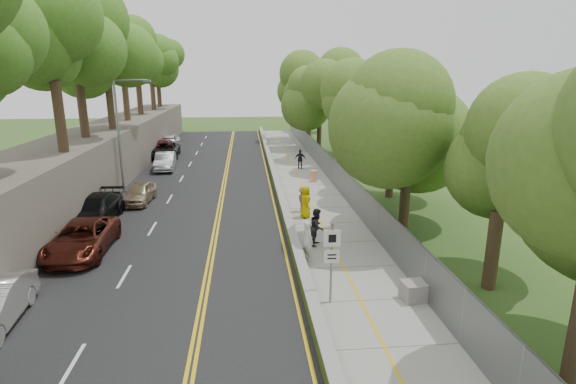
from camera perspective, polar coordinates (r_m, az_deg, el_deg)
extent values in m
plane|color=#33511E|center=(19.87, 0.75, -9.92)|extent=(140.00, 140.00, 0.00)
cube|color=black|center=(34.14, -11.03, 0.54)|extent=(11.20, 66.00, 0.04)
cube|color=gray|center=(34.26, 2.31, 0.87)|extent=(4.20, 66.00, 0.05)
cube|color=#94CC2B|center=(33.97, -1.53, 1.23)|extent=(0.42, 66.00, 0.60)
cube|color=#595147|center=(35.46, -24.35, 3.30)|extent=(5.00, 66.00, 4.00)
cube|color=slate|center=(34.38, 5.80, 2.53)|extent=(0.04, 66.00, 2.00)
cylinder|color=gray|center=(33.39, -20.68, 6.50)|extent=(0.18, 0.18, 8.00)
cylinder|color=gray|center=(32.83, -19.41, 13.26)|extent=(2.30, 0.13, 0.13)
cube|color=gray|center=(32.59, -17.50, 13.31)|extent=(0.50, 0.22, 0.14)
cylinder|color=gray|center=(16.66, 5.53, -9.06)|extent=(0.09, 0.09, 3.10)
cube|color=white|center=(16.25, 5.64, -5.88)|extent=(0.62, 0.04, 0.62)
cube|color=white|center=(16.51, 5.57, -8.15)|extent=(0.56, 0.04, 0.50)
cylinder|color=#F23C00|center=(35.21, 3.28, 2.03)|extent=(0.54, 0.54, 0.89)
cube|color=slate|center=(17.95, 15.97, -11.98)|extent=(1.16, 0.92, 0.71)
imported|color=#591F16|center=(23.39, -24.70, -5.38)|extent=(2.51, 5.36, 1.48)
imported|color=black|center=(27.86, -23.27, -2.04)|extent=(2.43, 5.35, 1.52)
imported|color=tan|center=(31.03, -18.35, -0.09)|extent=(1.82, 4.00, 1.33)
imported|color=#AAACB0|center=(41.02, -15.33, 3.80)|extent=(1.91, 4.66, 1.50)
imported|color=black|center=(46.96, -15.26, 5.17)|extent=(2.85, 5.61, 1.52)
imported|color=#9F2139|center=(48.42, -15.70, 5.41)|extent=(2.49, 5.28, 1.49)
imported|color=white|center=(52.71, -14.84, 6.26)|extent=(2.03, 4.69, 1.57)
imported|color=#B89F01|center=(26.34, 2.23, -1.25)|extent=(0.72, 1.01, 1.92)
imported|color=silver|center=(20.49, 2.56, -6.15)|extent=(0.67, 0.80, 1.87)
imported|color=black|center=(22.25, 3.72, -4.44)|extent=(1.01, 1.11, 1.86)
imported|color=brown|center=(27.52, 1.91, -0.94)|extent=(0.87, 1.13, 1.55)
imported|color=black|center=(39.88, 1.58, 4.20)|extent=(1.08, 0.65, 1.73)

